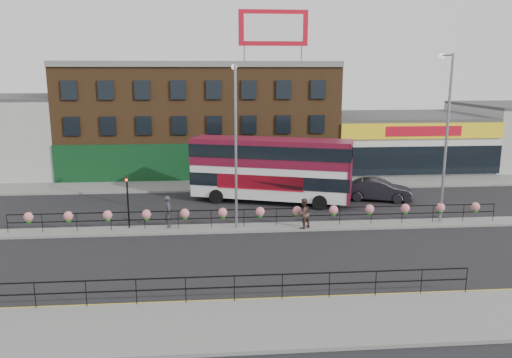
{
  "coord_description": "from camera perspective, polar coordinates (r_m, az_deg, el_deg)",
  "views": [
    {
      "loc": [
        -2.71,
        -29.33,
        9.45
      ],
      "look_at": [
        0.0,
        3.0,
        2.5
      ],
      "focal_mm": 35.0,
      "sensor_mm": 36.0,
      "label": 1
    }
  ],
  "objects": [
    {
      "name": "lamp_column_west",
      "position": [
        29.68,
        -2.35,
        5.32
      ],
      "size": [
        0.35,
        1.72,
        9.8
      ],
      "color": "gray",
      "rests_on": "median"
    },
    {
      "name": "supermarket",
      "position": [
        53.11,
        15.93,
        4.27
      ],
      "size": [
        15.0,
        12.25,
        5.3
      ],
      "color": "silver",
      "rests_on": "ground"
    },
    {
      "name": "pedestrian_a",
      "position": [
        30.91,
        -9.97,
        -3.69
      ],
      "size": [
        0.8,
        0.59,
        1.98
      ],
      "primitive_type": "imported",
      "rotation": [
        0.0,
        0.0,
        1.65
      ],
      "color": "#302E39",
      "rests_on": "median"
    },
    {
      "name": "south_pavement",
      "position": [
        19.89,
        3.76,
        -16.06
      ],
      "size": [
        60.0,
        4.0,
        0.15
      ],
      "primitive_type": "cube",
      "color": "slate",
      "rests_on": "ground"
    },
    {
      "name": "median_railing",
      "position": [
        30.63,
        0.47,
        -3.83
      ],
      "size": [
        30.04,
        0.56,
        1.23
      ],
      "color": "black",
      "rests_on": "median"
    },
    {
      "name": "double_decker_bus",
      "position": [
        36.53,
        1.77,
        1.77
      ],
      "size": [
        11.96,
        6.23,
        4.73
      ],
      "color": "silver",
      "rests_on": "ground"
    },
    {
      "name": "pedestrian_b",
      "position": [
        30.44,
        5.45,
        -3.92
      ],
      "size": [
        1.55,
        1.53,
        1.86
      ],
      "primitive_type": "imported",
      "rotation": [
        0.0,
        0.0,
        3.71
      ],
      "color": "#473129",
      "rests_on": "median"
    },
    {
      "name": "brick_building",
      "position": [
        49.5,
        -6.31,
        7.01
      ],
      "size": [
        25.0,
        12.21,
        10.3
      ],
      "color": "brown",
      "rests_on": "ground"
    },
    {
      "name": "lamp_column_east",
      "position": [
        33.01,
        20.86,
        5.91
      ],
      "size": [
        0.38,
        1.84,
        10.46
      ],
      "color": "gray",
      "rests_on": "median"
    },
    {
      "name": "yellow_line_inner",
      "position": [
        21.95,
        2.85,
        -13.41
      ],
      "size": [
        60.0,
        0.1,
        0.01
      ],
      "primitive_type": "cube",
      "color": "gold",
      "rests_on": "ground"
    },
    {
      "name": "traffic_light_median",
      "position": [
        30.99,
        -14.49,
        -1.32
      ],
      "size": [
        0.15,
        0.28,
        3.65
      ],
      "color": "black",
      "rests_on": "median"
    },
    {
      "name": "median",
      "position": [
        30.91,
        0.47,
        -5.56
      ],
      "size": [
        60.0,
        1.6,
        0.15
      ],
      "primitive_type": "cube",
      "color": "slate",
      "rests_on": "ground"
    },
    {
      "name": "yellow_line_outer",
      "position": [
        21.79,
        2.91,
        -13.61
      ],
      "size": [
        60.0,
        0.1,
        0.01
      ],
      "primitive_type": "cube",
      "color": "gold",
      "rests_on": "ground"
    },
    {
      "name": "car",
      "position": [
        38.55,
        13.75,
        -1.2
      ],
      "size": [
        4.47,
        5.91,
        1.63
      ],
      "primitive_type": "imported",
      "rotation": [
        0.0,
        0.0,
        1.28
      ],
      "color": "black",
      "rests_on": "ground"
    },
    {
      "name": "south_railing",
      "position": [
        21.03,
        -2.5,
        -11.73
      ],
      "size": [
        20.04,
        0.05,
        1.12
      ],
      "color": "black",
      "rests_on": "south_pavement"
    },
    {
      "name": "billboard",
      "position": [
        44.78,
        1.99,
        16.87
      ],
      "size": [
        6.0,
        0.29,
        4.4
      ],
      "color": "#B20B1D",
      "rests_on": "brick_building"
    },
    {
      "name": "ground",
      "position": [
        30.94,
        0.47,
        -5.7
      ],
      "size": [
        120.0,
        120.0,
        0.0
      ],
      "primitive_type": "plane",
      "color": "black",
      "rests_on": "ground"
    },
    {
      "name": "north_pavement",
      "position": [
        42.47,
        -1.01,
        -0.66
      ],
      "size": [
        60.0,
        4.0,
        0.15
      ],
      "primitive_type": "cube",
      "color": "slate",
      "rests_on": "ground"
    }
  ]
}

